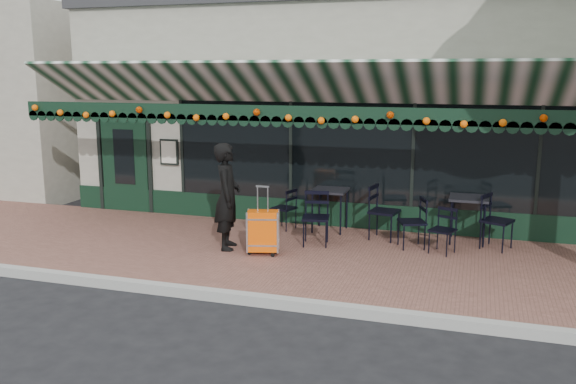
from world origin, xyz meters
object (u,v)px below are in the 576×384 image
(chair_b_front, at_px, (316,218))
(chair_b_left, at_px, (284,209))
(cafe_table_b, at_px, (330,193))
(chair_a_front, at_px, (443,231))
(woman, at_px, (227,196))
(chair_b_right, at_px, (384,212))
(cafe_table_a, at_px, (469,201))
(chair_a_left, at_px, (412,223))
(chair_a_right, at_px, (497,222))
(suitcase, at_px, (263,232))

(chair_b_front, bearing_deg, chair_b_left, 124.18)
(cafe_table_b, distance_m, chair_a_front, 2.38)
(woman, relative_size, chair_b_right, 1.82)
(cafe_table_a, relative_size, chair_b_left, 1.02)
(chair_a_left, xyz_separation_m, chair_b_left, (-2.52, 0.56, -0.04))
(chair_b_front, bearing_deg, chair_a_left, 1.28)
(cafe_table_a, relative_size, chair_a_left, 0.93)
(chair_a_left, distance_m, chair_a_right, 1.46)
(chair_a_right, bearing_deg, suitcase, 135.05)
(chair_a_left, bearing_deg, chair_b_front, -100.02)
(woman, relative_size, chair_a_left, 2.05)
(suitcase, bearing_deg, chair_a_right, 6.93)
(chair_a_left, height_order, chair_a_right, chair_a_right)
(chair_a_right, distance_m, chair_b_front, 3.13)
(woman, distance_m, cafe_table_b, 2.22)
(cafe_table_a, height_order, chair_a_left, chair_a_left)
(cafe_table_b, xyz_separation_m, chair_b_front, (-0.00, -1.05, -0.25))
(woman, relative_size, chair_a_right, 1.90)
(chair_a_right, xyz_separation_m, chair_b_front, (-3.05, -0.70, -0.00))
(suitcase, height_order, chair_a_right, suitcase)
(chair_b_left, xyz_separation_m, chair_b_right, (1.97, -0.15, 0.10))
(chair_a_left, xyz_separation_m, chair_a_front, (0.53, -0.19, -0.06))
(chair_a_right, bearing_deg, woman, 129.95)
(cafe_table_b, distance_m, chair_a_left, 1.81)
(cafe_table_b, height_order, chair_a_left, chair_a_left)
(chair_a_right, distance_m, chair_a_front, 1.04)
(chair_a_right, bearing_deg, cafe_table_a, 81.91)
(chair_a_right, bearing_deg, chair_a_front, 145.19)
(suitcase, height_order, cafe_table_b, suitcase)
(woman, xyz_separation_m, chair_a_front, (3.57, 0.80, -0.53))
(chair_b_right, height_order, chair_b_front, chair_b_right)
(chair_a_left, height_order, chair_a_front, chair_a_left)
(chair_a_right, relative_size, chair_a_front, 1.24)
(chair_b_left, relative_size, chair_b_right, 0.80)
(cafe_table_a, bearing_deg, woman, -157.35)
(woman, xyz_separation_m, chair_a_left, (3.04, 0.99, -0.47))
(chair_b_front, bearing_deg, chair_a_right, 2.68)
(suitcase, relative_size, cafe_table_a, 1.40)
(cafe_table_a, bearing_deg, chair_a_left, -144.35)
(suitcase, xyz_separation_m, chair_a_front, (2.87, 0.97, 0.00))
(chair_b_right, bearing_deg, chair_a_right, -80.28)
(woman, distance_m, chair_b_right, 2.89)
(chair_a_front, bearing_deg, chair_b_front, -154.36)
(suitcase, relative_size, chair_a_left, 1.30)
(chair_a_left, relative_size, chair_a_right, 0.93)
(cafe_table_a, height_order, chair_b_right, chair_b_right)
(cafe_table_b, relative_size, chair_b_front, 0.85)
(chair_b_right, bearing_deg, suitcase, 141.91)
(cafe_table_b, bearing_deg, cafe_table_a, -1.21)
(woman, xyz_separation_m, cafe_table_b, (1.40, 1.71, -0.19))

